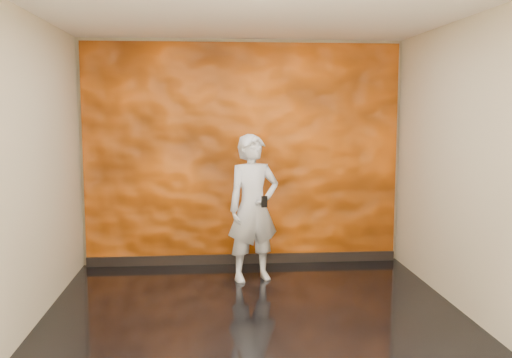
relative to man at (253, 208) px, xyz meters
name	(u,v)px	position (x,y,z in m)	size (l,w,h in m)	color
room	(256,169)	(-0.07, -1.22, 0.57)	(4.02, 4.02, 2.81)	black
feature_wall	(243,155)	(-0.07, 0.74, 0.55)	(3.90, 0.06, 2.75)	orange
baseboard	(243,259)	(-0.07, 0.70, -0.77)	(3.90, 0.04, 0.12)	black
man	(253,208)	(0.00, 0.00, 0.00)	(0.61, 0.40, 1.67)	#ABB0BB
phone	(264,202)	(0.10, -0.24, 0.11)	(0.07, 0.01, 0.13)	black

